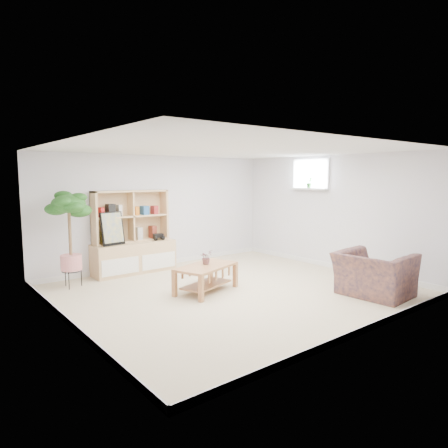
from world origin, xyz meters
TOP-DOWN VIEW (x-y plane):
  - floor at (0.00, 0.00)m, footprint 5.50×5.00m
  - ceiling at (0.00, 0.00)m, footprint 5.50×5.00m
  - walls at (0.00, 0.00)m, footprint 5.51×5.01m
  - baseboard at (0.00, 0.00)m, footprint 5.50×5.00m
  - window at (2.73, 0.60)m, footprint 0.10×0.98m
  - window_sill at (2.67, 0.60)m, footprint 0.14×1.00m
  - storage_unit at (-0.75, 2.24)m, footprint 1.67×0.56m
  - poster at (-1.23, 2.16)m, footprint 0.48×0.17m
  - toy_truck at (-0.23, 2.17)m, footprint 0.31×0.23m
  - coffee_table at (-0.40, 0.23)m, footprint 1.25×0.93m
  - table_plant at (-0.34, 0.31)m, footprint 0.27×0.25m
  - floor_tree at (-2.11, 1.92)m, footprint 0.69×0.69m
  - armchair at (1.61, -1.68)m, footprint 1.03×1.17m
  - sill_plant at (2.67, 0.58)m, footprint 0.16×0.15m

SIDE VIEW (x-z plane):
  - floor at x=0.00m, z-range -0.01..0.01m
  - baseboard at x=0.00m, z-range 0.00..0.10m
  - coffee_table at x=-0.40m, z-range 0.00..0.45m
  - armchair at x=1.61m, z-range 0.00..0.82m
  - table_plant at x=-0.34m, z-range 0.45..0.70m
  - toy_truck at x=-0.23m, z-range 0.63..0.78m
  - storage_unit at x=-0.75m, z-range 0.00..1.67m
  - floor_tree at x=-2.11m, z-range 0.00..1.71m
  - poster at x=-1.23m, z-range 0.63..1.28m
  - walls at x=0.00m, z-range 0.00..2.40m
  - window_sill at x=2.67m, z-range 1.66..1.70m
  - sill_plant at x=2.67m, z-range 1.70..1.94m
  - window at x=2.73m, z-range 1.66..2.34m
  - ceiling at x=0.00m, z-range 2.40..2.40m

